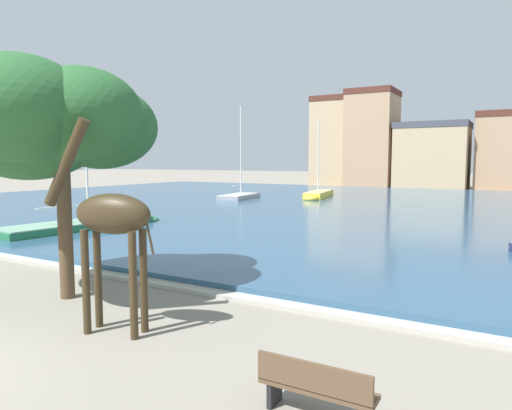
% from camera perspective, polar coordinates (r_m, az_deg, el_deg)
% --- Properties ---
extents(harbor_water, '(82.33, 51.68, 0.29)m').
position_cam_1_polar(harbor_water, '(37.97, 15.49, -0.26)').
color(harbor_water, '#2D5170').
rests_on(harbor_water, ground).
extents(quay_edge_coping, '(82.33, 0.50, 0.12)m').
position_cam_1_polar(quay_edge_coping, '(14.51, -11.18, -9.72)').
color(quay_edge_coping, '#ADA89E').
rests_on(quay_edge_coping, ground).
extents(giraffe_statue, '(2.87, 1.16, 5.08)m').
position_cam_1_polar(giraffe_statue, '(10.61, -18.09, -1.56)').
color(giraffe_statue, '#382B19').
rests_on(giraffe_statue, ground).
extents(sailboat_grey, '(2.71, 5.98, 8.97)m').
position_cam_1_polar(sailboat_grey, '(43.58, -1.81, 1.00)').
color(sailboat_grey, '#939399').
rests_on(sailboat_grey, ground).
extents(sailboat_yellow, '(2.66, 7.27, 7.69)m').
position_cam_1_polar(sailboat_yellow, '(44.35, 7.65, 1.13)').
color(sailboat_yellow, gold).
rests_on(sailboat_yellow, ground).
extents(sailboat_green, '(3.38, 9.51, 6.53)m').
position_cam_1_polar(sailboat_green, '(26.24, -19.73, -2.45)').
color(sailboat_green, '#236B42').
rests_on(sailboat_green, ground).
extents(shade_tree, '(5.95, 6.05, 6.57)m').
position_cam_1_polar(shade_tree, '(13.79, -24.18, 9.73)').
color(shade_tree, brown).
rests_on(shade_tree, ground).
extents(park_bench, '(1.80, 0.44, 0.92)m').
position_cam_1_polar(park_bench, '(7.38, 7.44, -21.61)').
color(park_bench, brown).
rests_on(park_bench, ground).
extents(townhouse_wide_warehouse, '(6.59, 7.83, 13.38)m').
position_cam_1_polar(townhouse_wide_warehouse, '(71.79, 10.20, 7.73)').
color(townhouse_wide_warehouse, tan).
rests_on(townhouse_wide_warehouse, ground).
extents(townhouse_narrow_midrow, '(6.47, 7.07, 13.78)m').
position_cam_1_polar(townhouse_narrow_midrow, '(67.96, 14.28, 7.95)').
color(townhouse_narrow_midrow, tan).
rests_on(townhouse_narrow_midrow, ground).
extents(townhouse_corner_house, '(9.16, 7.53, 8.90)m').
position_cam_1_polar(townhouse_corner_house, '(66.05, 21.10, 5.70)').
color(townhouse_corner_house, tan).
rests_on(townhouse_corner_house, ground).
extents(townhouse_end_terrace, '(7.90, 5.81, 10.05)m').
position_cam_1_polar(townhouse_end_terrace, '(66.52, 29.05, 5.87)').
color(townhouse_end_terrace, tan).
rests_on(townhouse_end_terrace, ground).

